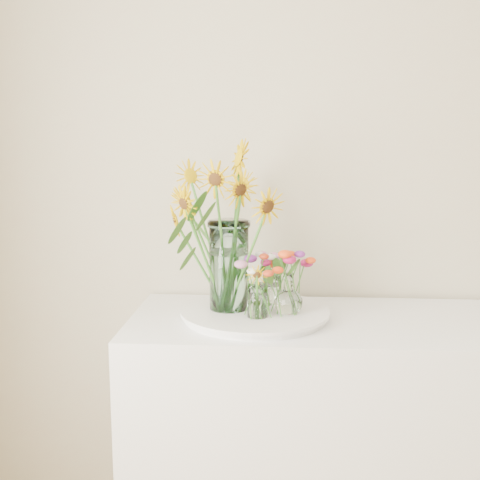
{
  "coord_description": "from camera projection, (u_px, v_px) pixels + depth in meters",
  "views": [
    {
      "loc": [
        -0.64,
        -0.1,
        1.52
      ],
      "look_at": [
        -0.78,
        1.94,
        1.17
      ],
      "focal_mm": 45.0,
      "sensor_mm": 36.0,
      "label": 1
    }
  ],
  "objects": [
    {
      "name": "counter",
      "position": [
        327.0,
        439.0,
        2.17
      ],
      "size": [
        1.4,
        0.6,
        0.9
      ],
      "primitive_type": "cube",
      "color": "white",
      "rests_on": "ground_plane"
    },
    {
      "name": "tray",
      "position": [
        255.0,
        315.0,
        2.1
      ],
      "size": [
        0.5,
        0.5,
        0.02
      ],
      "primitive_type": "cylinder",
      "color": "white",
      "rests_on": "counter"
    },
    {
      "name": "mason_jar",
      "position": [
        229.0,
        266.0,
        2.09
      ],
      "size": [
        0.18,
        0.18,
        0.32
      ],
      "primitive_type": "cylinder",
      "rotation": [
        0.0,
        0.0,
        0.36
      ],
      "color": "#ACDAD0",
      "rests_on": "tray"
    },
    {
      "name": "sunflower_bouquet",
      "position": [
        229.0,
        228.0,
        2.07
      ],
      "size": [
        0.92,
        0.92,
        0.58
      ],
      "primitive_type": null,
      "rotation": [
        0.0,
        0.0,
        0.36
      ],
      "color": "#DFB104",
      "rests_on": "tray"
    },
    {
      "name": "small_vase_a",
      "position": [
        257.0,
        301.0,
        2.01
      ],
      "size": [
        0.09,
        0.09,
        0.12
      ],
      "primitive_type": "cylinder",
      "rotation": [
        0.0,
        0.0,
        -0.31
      ],
      "color": "white",
      "rests_on": "tray"
    },
    {
      "name": "wildflower_posy_a",
      "position": [
        258.0,
        288.0,
        2.0
      ],
      "size": [
        0.21,
        0.21,
        0.21
      ],
      "primitive_type": null,
      "color": "#FF4A16",
      "rests_on": "tray"
    },
    {
      "name": "small_vase_b",
      "position": [
        288.0,
        294.0,
        2.05
      ],
      "size": [
        0.1,
        0.1,
        0.14
      ],
      "primitive_type": null,
      "rotation": [
        0.0,
        0.0,
        0.01
      ],
      "color": "white",
      "rests_on": "tray"
    },
    {
      "name": "wildflower_posy_b",
      "position": [
        289.0,
        281.0,
        2.04
      ],
      "size": [
        0.23,
        0.23,
        0.23
      ],
      "primitive_type": null,
      "color": "#FF4A16",
      "rests_on": "tray"
    },
    {
      "name": "small_vase_c",
      "position": [
        272.0,
        290.0,
        2.17
      ],
      "size": [
        0.08,
        0.08,
        0.11
      ],
      "primitive_type": "cylinder",
      "rotation": [
        0.0,
        0.0,
        -0.29
      ],
      "color": "white",
      "rests_on": "tray"
    },
    {
      "name": "wildflower_posy_c",
      "position": [
        272.0,
        277.0,
        2.17
      ],
      "size": [
        0.19,
        0.19,
        0.2
      ],
      "primitive_type": null,
      "color": "#FF4A16",
      "rests_on": "tray"
    }
  ]
}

